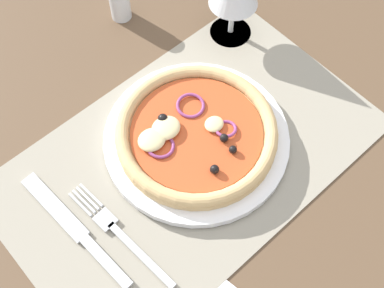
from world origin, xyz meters
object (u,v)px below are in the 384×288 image
(plate, at_px, (196,139))
(pizza, at_px, (196,133))
(fork, at_px, (116,230))
(pepper_shaker, at_px, (119,1))
(knife, at_px, (74,228))

(plate, distance_m, pizza, 0.02)
(plate, bearing_deg, fork, -169.88)
(fork, relative_size, pepper_shaker, 2.70)
(pizza, distance_m, knife, 0.20)
(pizza, relative_size, fork, 1.19)
(pizza, height_order, fork, pizza)
(plate, xyz_separation_m, pizza, (-0.00, 0.00, 0.02))
(pizza, xyz_separation_m, pepper_shaker, (0.07, 0.25, 0.01))
(plate, relative_size, fork, 1.39)
(fork, bearing_deg, pepper_shaker, -43.10)
(plate, height_order, knife, plate)
(knife, bearing_deg, plate, -95.48)
(knife, bearing_deg, fork, -137.99)
(plate, bearing_deg, knife, 177.62)
(plate, xyz_separation_m, knife, (-0.20, 0.01, -0.00))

